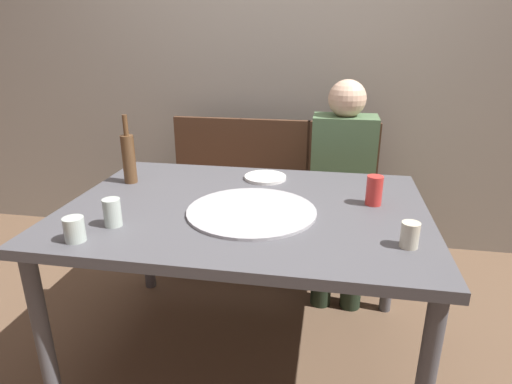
{
  "coord_description": "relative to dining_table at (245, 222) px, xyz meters",
  "views": [
    {
      "loc": [
        0.33,
        -1.61,
        1.4
      ],
      "look_at": [
        0.04,
        0.03,
        0.79
      ],
      "focal_mm": 30.32,
      "sensor_mm": 36.0,
      "label": 1
    }
  ],
  "objects": [
    {
      "name": "pizza_tray",
      "position": [
        0.04,
        -0.07,
        0.08
      ],
      "size": [
        0.51,
        0.51,
        0.01
      ],
      "primitive_type": "cylinder",
      "color": "#ADADB2",
      "rests_on": "dining_table"
    },
    {
      "name": "dining_table",
      "position": [
        0.0,
        0.0,
        0.0
      ],
      "size": [
        1.46,
        1.04,
        0.74
      ],
      "color": "#4C4C51",
      "rests_on": "ground_plane"
    },
    {
      "name": "chair_right",
      "position": [
        0.4,
        0.92,
        -0.16
      ],
      "size": [
        0.44,
        0.44,
        0.9
      ],
      "rotation": [
        0.0,
        0.0,
        3.14
      ],
      "color": "#472D1E",
      "rests_on": "ground_plane"
    },
    {
      "name": "guest_in_sweater",
      "position": [
        0.4,
        0.77,
        -0.03
      ],
      "size": [
        0.36,
        0.56,
        1.17
      ],
      "rotation": [
        0.0,
        0.0,
        3.14
      ],
      "color": "#4C6B47",
      "rests_on": "ground_plane"
    },
    {
      "name": "back_wall",
      "position": [
        0.0,
        1.32,
        0.63
      ],
      "size": [
        6.0,
        0.1,
        2.6
      ],
      "primitive_type": "cube",
      "color": "gray",
      "rests_on": "ground_plane"
    },
    {
      "name": "tumbler_far",
      "position": [
        -0.5,
        -0.42,
        0.12
      ],
      "size": [
        0.07,
        0.07,
        0.08
      ],
      "primitive_type": "cylinder",
      "color": "#B7C6BC",
      "rests_on": "dining_table"
    },
    {
      "name": "wine_glass",
      "position": [
        0.6,
        -0.26,
        0.12
      ],
      "size": [
        0.06,
        0.06,
        0.09
      ],
      "primitive_type": "cylinder",
      "color": "beige",
      "rests_on": "dining_table"
    },
    {
      "name": "tumbler_near",
      "position": [
        -0.43,
        -0.28,
        0.12
      ],
      "size": [
        0.06,
        0.06,
        0.1
      ],
      "primitive_type": "cylinder",
      "color": "#B7C6BC",
      "rests_on": "dining_table"
    },
    {
      "name": "chair_left",
      "position": [
        -0.46,
        0.92,
        -0.16
      ],
      "size": [
        0.44,
        0.44,
        0.9
      ],
      "rotation": [
        0.0,
        0.0,
        3.14
      ],
      "color": "#472D1E",
      "rests_on": "ground_plane"
    },
    {
      "name": "wine_bottle",
      "position": [
        -0.59,
        0.19,
        0.19
      ],
      "size": [
        0.06,
        0.06,
        0.32
      ],
      "color": "brown",
      "rests_on": "dining_table"
    },
    {
      "name": "plate_stack",
      "position": [
        0.03,
        0.35,
        0.08
      ],
      "size": [
        0.2,
        0.2,
        0.02
      ],
      "primitive_type": "cylinder",
      "color": "white",
      "rests_on": "dining_table"
    },
    {
      "name": "soda_can",
      "position": [
        0.52,
        0.1,
        0.13
      ],
      "size": [
        0.07,
        0.07,
        0.12
      ],
      "primitive_type": "cylinder",
      "color": "red",
      "rests_on": "dining_table"
    },
    {
      "name": "ground_plane",
      "position": [
        0.0,
        0.0,
        -0.67
      ],
      "size": [
        8.0,
        8.0,
        0.0
      ],
      "primitive_type": "plane",
      "color": "brown"
    },
    {
      "name": "chair_middle",
      "position": [
        -0.02,
        0.92,
        -0.16
      ],
      "size": [
        0.44,
        0.44,
        0.9
      ],
      "rotation": [
        0.0,
        0.0,
        3.14
      ],
      "color": "#472D1E",
      "rests_on": "ground_plane"
    }
  ]
}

